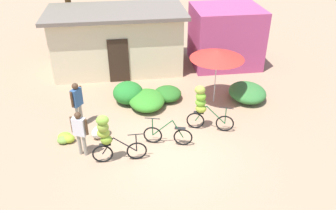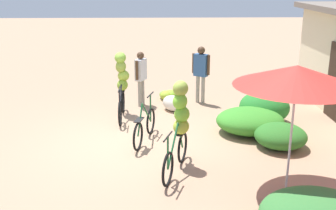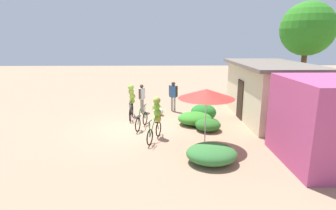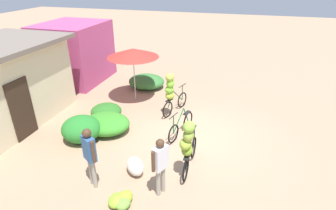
% 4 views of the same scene
% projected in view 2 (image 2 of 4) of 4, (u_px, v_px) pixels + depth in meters
% --- Properties ---
extents(ground_plane, '(60.00, 60.00, 0.00)m').
position_uv_depth(ground_plane, '(132.00, 142.00, 9.41)').
color(ground_plane, '#A38164').
extents(hedge_bush_front_left, '(1.22, 1.28, 0.83)m').
position_uv_depth(hedge_bush_front_left, '(264.00, 107.00, 10.53)').
color(hedge_bush_front_left, '#277B2B').
rests_on(hedge_bush_front_left, ground).
extents(hedge_bush_front_right, '(1.41, 1.64, 0.60)m').
position_uv_depth(hedge_bush_front_right, '(250.00, 121.00, 9.87)').
color(hedge_bush_front_right, '#398829').
rests_on(hedge_bush_front_right, ground).
extents(hedge_bush_mid, '(1.13, 1.15, 0.53)m').
position_uv_depth(hedge_bush_mid, '(281.00, 136.00, 9.04)').
color(hedge_bush_mid, '#2C6C24').
rests_on(hedge_bush_mid, ground).
extents(market_umbrella, '(2.10, 2.10, 2.25)m').
position_uv_depth(market_umbrella, '(297.00, 76.00, 6.72)').
color(market_umbrella, beige).
rests_on(market_umbrella, ground).
extents(bicycle_leftmost, '(1.70, 0.39, 1.72)m').
position_uv_depth(bicycle_leftmost, '(122.00, 80.00, 10.93)').
color(bicycle_leftmost, black).
rests_on(bicycle_leftmost, ground).
extents(bicycle_near_pile, '(1.61, 0.48, 0.99)m').
position_uv_depth(bicycle_near_pile, '(145.00, 127.00, 9.32)').
color(bicycle_near_pile, black).
rests_on(bicycle_near_pile, ground).
extents(bicycle_center_loaded, '(1.62, 0.62, 1.73)m').
position_uv_depth(bicycle_center_loaded, '(180.00, 120.00, 7.88)').
color(bicycle_center_loaded, black).
rests_on(bicycle_center_loaded, ground).
extents(banana_pile_on_ground, '(0.62, 0.59, 0.28)m').
position_uv_depth(banana_pile_on_ground, '(167.00, 95.00, 12.66)').
color(banana_pile_on_ground, '#75A33D').
rests_on(banana_pile_on_ground, ground).
extents(produce_sack, '(0.82, 0.79, 0.44)m').
position_uv_depth(produce_sack, '(173.00, 103.00, 11.52)').
color(produce_sack, silver).
rests_on(produce_sack, ground).
extents(person_vendor, '(0.39, 0.49, 1.70)m').
position_uv_depth(person_vendor, '(201.00, 69.00, 12.02)').
color(person_vendor, gray).
rests_on(person_vendor, ground).
extents(person_bystander, '(0.54, 0.35, 1.59)m').
position_uv_depth(person_bystander, '(141.00, 73.00, 11.78)').
color(person_bystander, gray).
rests_on(person_bystander, ground).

